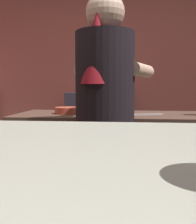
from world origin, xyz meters
TOP-DOWN VIEW (x-y plane):
  - wall_back at (0.00, 2.20)m, footprint 5.20×0.10m
  - prep_counter at (0.35, 0.57)m, footprint 2.10×0.60m
  - back_shelf at (-0.19, 1.92)m, footprint 0.85×0.36m
  - bartender at (-0.00, 0.12)m, footprint 0.50×0.56m
  - mixing_bowl at (-0.32, 0.55)m, footprint 0.18×0.18m
  - chefs_knife at (0.28, 0.52)m, footprint 0.24×0.11m
  - bottle_vinegar at (-0.11, 1.98)m, footprint 0.06×0.06m
  - bottle_soy at (0.17, 2.00)m, footprint 0.06×0.06m

SIDE VIEW (x-z plane):
  - prep_counter at x=0.35m, z-range 0.00..0.94m
  - back_shelf at x=-0.19m, z-range 0.00..1.07m
  - chefs_knife at x=0.28m, z-range 0.94..0.94m
  - mixing_bowl at x=-0.32m, z-range 0.94..0.98m
  - bartender at x=0.00m, z-range 0.13..1.79m
  - bottle_vinegar at x=-0.11m, z-range 1.04..1.28m
  - bottle_soy at x=0.17m, z-range 1.04..1.29m
  - wall_back at x=0.00m, z-range 0.00..2.70m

